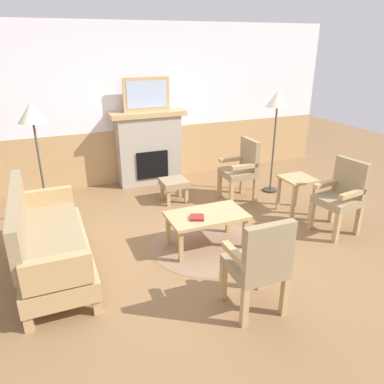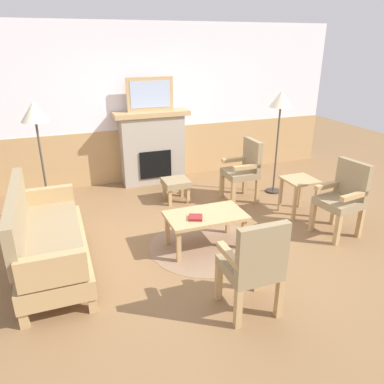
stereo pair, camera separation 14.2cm
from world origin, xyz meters
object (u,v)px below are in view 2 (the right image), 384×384
Objects in this scene: armchair_near_fireplace at (244,168)px; armchair_front_left at (254,263)px; footstool at (176,184)px; floor_lamp_by_chairs at (281,106)px; book_on_table at (196,217)px; couch at (47,240)px; coffee_table at (205,218)px; floor_lamp_by_couch at (35,120)px; armchair_by_window_left at (344,195)px; fireplace at (152,147)px; framed_picture at (150,94)px; side_table at (299,186)px.

armchair_front_left is at bearing -116.30° from armchair_near_fireplace.
floor_lamp_by_chairs is at bearing -7.43° from footstool.
footstool is at bearing 80.24° from book_on_table.
couch is 1.81m from coffee_table.
armchair_front_left reaches higher than footstool.
footstool is 2.23m from floor_lamp_by_couch.
armchair_front_left is (-1.87, -0.98, 0.00)m from armchair_by_window_left.
coffee_table is 1.84m from armchair_by_window_left.
book_on_table is 0.16× the size of armchair_front_left.
fireplace is at bearing 86.41° from book_on_table.
fireplace is at bearing 130.96° from armchair_near_fireplace.
armchair_front_left is (0.09, -1.21, 0.08)m from book_on_table.
armchair_by_window_left is at bearing -6.24° from couch.
armchair_near_fireplace is (1.14, -1.31, -1.02)m from framed_picture.
armchair_by_window_left is 0.58× the size of floor_lamp_by_chairs.
floor_lamp_by_couch is 3.57m from floor_lamp_by_chairs.
floor_lamp_by_couch is 1.00× the size of floor_lamp_by_chairs.
armchair_by_window_left is (1.81, -2.77, -1.02)m from framed_picture.
book_on_table is at bearing -99.76° from footstool.
book_on_table is 1.58m from footstool.
floor_lamp_by_couch is at bearing 154.58° from armchair_by_window_left.
side_table is (1.53, -1.09, 0.15)m from footstool.
fireplace reaches higher than side_table.
framed_picture is 2.02m from armchair_near_fireplace.
fireplace is at bearing 128.21° from side_table.
armchair_by_window_left is at bearing -25.42° from floor_lamp_by_couch.
book_on_table is at bearing 94.44° from armchair_front_left.
side_table is at bearing -57.08° from armchair_near_fireplace.
armchair_by_window_left is at bearing -9.29° from coffee_table.
framed_picture is 4.95× the size of book_on_table.
coffee_table is at bearing -3.14° from couch.
armchair_front_left is (-0.07, -3.75, -1.02)m from framed_picture.
couch is at bearing 176.86° from coffee_table.
floor_lamp_by_couch is at bearing 177.60° from floor_lamp_by_chairs.
armchair_front_left reaches higher than side_table.
framed_picture is 0.82× the size of armchair_by_window_left.
couch is 1.84× the size of armchair_near_fireplace.
footstool is at bearing 86.42° from armchair_front_left.
armchair_by_window_left is 0.72m from side_table.
side_table is (-0.17, 0.69, -0.10)m from armchair_by_window_left.
fireplace is 8.04× the size of book_on_table.
framed_picture reaches higher than armchair_by_window_left.
couch is at bearing 174.17° from book_on_table.
armchair_by_window_left is (1.96, -0.23, 0.08)m from book_on_table.
framed_picture is 2.87m from side_table.
framed_picture reaches higher than armchair_near_fireplace.
book_on_table is at bearing -93.59° from fireplace.
footstool is at bearing 2.05° from floor_lamp_by_couch.
floor_lamp_by_chairs is (3.57, -0.15, 0.00)m from floor_lamp_by_couch.
framed_picture reaches higher than floor_lamp_by_chairs.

